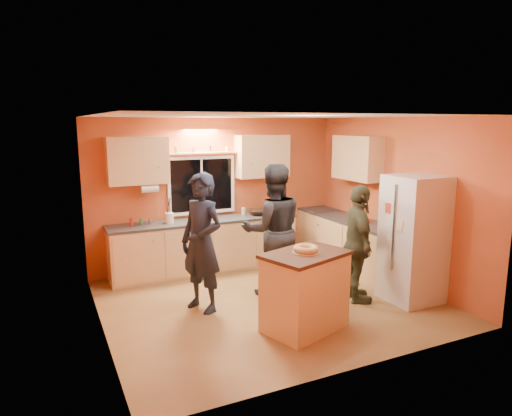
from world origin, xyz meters
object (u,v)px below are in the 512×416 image
person_left (202,243)px  person_right (358,244)px  person_center (273,230)px  refrigerator (414,239)px  island (305,291)px

person_left → person_right: size_ratio=1.12×
person_right → person_center: bearing=73.2°
refrigerator → person_right: size_ratio=1.07×
person_left → island: bearing=13.6°
refrigerator → person_left: person_left is taller
island → person_center: size_ratio=0.60×
island → person_center: bearing=63.1°
island → person_left: 1.52m
person_center → person_right: person_center is taller
island → person_left: (-0.94, 1.12, 0.44)m
island → person_right: 1.28m
island → person_right: (1.15, 0.46, 0.34)m
refrigerator → island: (-1.88, -0.17, -0.40)m
person_right → refrigerator: bearing=-89.7°
refrigerator → person_left: size_ratio=0.96×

